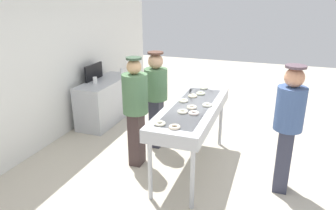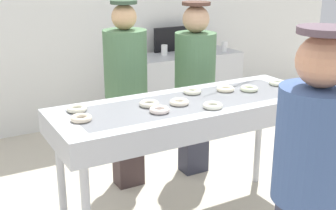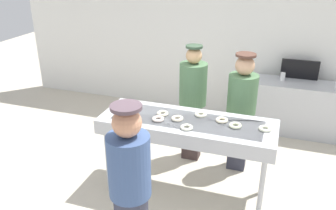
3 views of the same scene
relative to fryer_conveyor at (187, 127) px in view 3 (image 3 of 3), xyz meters
The scene contains 19 objects.
ground_plane 0.90m from the fryer_conveyor, ahead, with size 16.00×16.00×0.00m, color beige.
back_wall 2.65m from the fryer_conveyor, 90.00° to the left, with size 8.00×0.12×3.13m, color white.
fryer_conveyor is the anchor object (origin of this frame).
sugar_donut_0 0.55m from the fryer_conveyor, ahead, with size 0.14×0.14×0.03m, color #EAF1C5.
sugar_donut_1 0.83m from the fryer_conveyor, behind, with size 0.14×0.14×0.03m, color #F9E3C2.
sugar_donut_2 0.24m from the fryer_conveyor, 75.43° to the right, with size 0.14×0.14×0.03m, color white.
sugar_donut_3 0.81m from the fryer_conveyor, 166.90° to the left, with size 0.14×0.14×0.03m, color #F3EDCD.
sugar_donut_4 0.41m from the fryer_conveyor, 13.71° to the left, with size 0.14×0.14×0.03m, color #FCEFC8.
sugar_donut_5 0.86m from the fryer_conveyor, ahead, with size 0.14×0.14×0.03m, color #EBEDCC.
sugar_donut_6 0.23m from the fryer_conveyor, 53.42° to the left, with size 0.14×0.14×0.03m, color white.
sugar_donut_7 0.15m from the fryer_conveyor, 165.18° to the right, with size 0.14×0.14×0.03m, color white.
sugar_donut_8 0.35m from the fryer_conveyor, 160.16° to the right, with size 0.14×0.14×0.03m, color white.
sugar_donut_9 0.33m from the fryer_conveyor, behind, with size 0.14×0.14×0.03m, color #EDE5C9.
worker_baker 0.82m from the fryer_conveyor, 100.40° to the left, with size 0.37×0.37×1.65m.
worker_assistant 0.91m from the fryer_conveyor, 55.38° to the left, with size 0.37×0.37×1.61m.
customer_waiting 1.28m from the fryer_conveyor, 95.76° to the right, with size 0.35×0.35×1.69m.
prep_counter 2.49m from the fryer_conveyor, 60.01° to the left, with size 1.45×0.56×0.84m, color #B7BABF.
paper_cup_0 2.38m from the fryer_conveyor, 65.82° to the left, with size 0.08×0.08×0.13m, color white.
menu_display 2.65m from the fryer_conveyor, 62.50° to the left, with size 0.58×0.04×0.31m, color black.
Camera 3 is at (0.93, -3.43, 2.73)m, focal length 37.29 mm.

